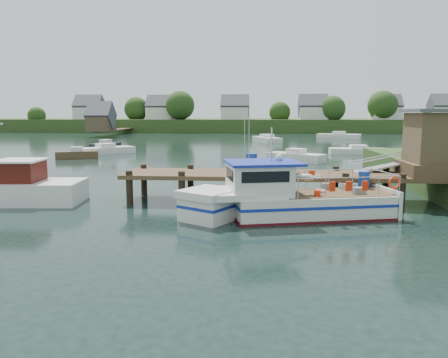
# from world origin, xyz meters

# --- Properties ---
(ground_plane) EXTENTS (160.00, 160.00, 0.00)m
(ground_plane) POSITION_xyz_m (0.00, 0.00, 0.00)
(ground_plane) COLOR black
(far_shore) EXTENTS (140.00, 42.55, 9.22)m
(far_shore) POSITION_xyz_m (0.01, 82.37, 2.10)
(far_shore) COLOR #2E481D
(far_shore) RESTS_ON ground
(dock) EXTENTS (16.60, 3.00, 4.78)m
(dock) POSITION_xyz_m (6.51, 0.01, 2.24)
(dock) COLOR #4D3924
(dock) RESTS_ON ground
(lobster_boat) EXTENTS (9.18, 4.44, 4.41)m
(lobster_boat) POSITION_xyz_m (1.69, -3.34, 0.80)
(lobster_boat) COLOR silver
(lobster_boat) RESTS_ON ground
(work_boat) EXTENTS (8.34, 3.08, 4.37)m
(work_boat) POSITION_xyz_m (-11.74, -1.44, 0.69)
(work_boat) COLOR silver
(work_boat) RESTS_ON ground
(moored_rowboat) EXTENTS (4.05, 2.71, 1.12)m
(moored_rowboat) POSITION_xyz_m (-16.74, 18.90, 0.41)
(moored_rowboat) COLOR #4D3924
(moored_rowboat) RESTS_ON ground
(moored_far) EXTENTS (7.57, 4.67, 1.22)m
(moored_far) POSITION_xyz_m (14.04, 54.84, 0.45)
(moored_far) COLOR silver
(moored_far) RESTS_ON ground
(moored_a) EXTENTS (5.74, 5.69, 1.11)m
(moored_a) POSITION_xyz_m (-15.70, 23.86, 0.41)
(moored_a) COLOR silver
(moored_a) RESTS_ON ground
(moored_b) EXTENTS (5.28, 4.42, 1.15)m
(moored_b) POSITION_xyz_m (3.86, 18.18, 0.43)
(moored_b) COLOR silver
(moored_b) RESTS_ON ground
(moored_c) EXTENTS (5.99, 2.13, 0.94)m
(moored_c) POSITION_xyz_m (11.04, 26.15, 0.35)
(moored_c) COLOR silver
(moored_c) RESTS_ON ground
(moored_d) EXTENTS (4.47, 7.23, 1.16)m
(moored_d) POSITION_xyz_m (1.63, 44.59, 0.43)
(moored_d) COLOR silver
(moored_d) RESTS_ON ground
(moored_e) EXTENTS (2.69, 4.43, 1.16)m
(moored_e) POSITION_xyz_m (-17.83, 29.79, 0.43)
(moored_e) COLOR black
(moored_e) RESTS_ON ground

